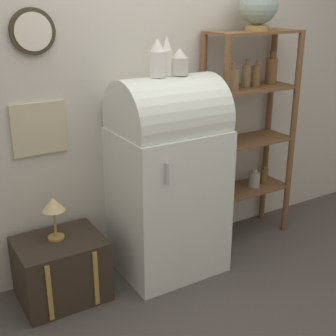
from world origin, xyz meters
name	(u,v)px	position (x,y,z in m)	size (l,w,h in m)	color
ground_plane	(185,280)	(0.00, 0.00, 0.00)	(12.00, 12.00, 0.00)	#4C4742
wall_back	(144,85)	(0.00, 0.57, 1.35)	(7.00, 0.09, 2.70)	beige
refrigerator	(168,175)	(0.00, 0.24, 0.75)	(0.74, 0.65, 1.47)	silver
suitcase_trunk	(61,269)	(-0.83, 0.28, 0.22)	(0.57, 0.47, 0.44)	#33281E
shelf_unit	(249,123)	(0.85, 0.36, 1.00)	(0.77, 0.35, 1.72)	brown
globe	(258,5)	(0.84, 0.33, 1.90)	(0.29, 0.29, 0.33)	#AD8942
vase_left	(158,59)	(-0.08, 0.24, 1.58)	(0.10, 0.10, 0.25)	white
vase_center	(167,57)	(0.00, 0.26, 1.59)	(0.07, 0.07, 0.26)	white
vase_right	(179,62)	(0.08, 0.23, 1.55)	(0.12, 0.12, 0.18)	beige
desk_lamp	(53,207)	(-0.83, 0.32, 0.67)	(0.15, 0.15, 0.30)	#AD8942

